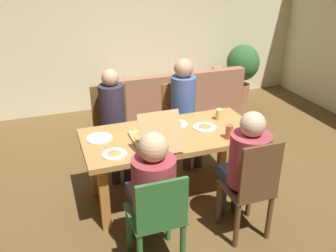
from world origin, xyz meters
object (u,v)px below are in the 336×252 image
(chair_2, at_px, (112,125))
(plate_1, at_px, (99,138))
(dining_table, at_px, (171,142))
(pizza_box_0, at_px, (153,137))
(plate_3, at_px, (176,124))
(person_1, at_px, (185,103))
(chair_0, at_px, (251,189))
(chair_3, at_px, (158,219))
(chair_1, at_px, (180,117))
(plate_0, at_px, (205,127))
(person_0, at_px, (246,162))
(person_3, at_px, (152,185))
(drinking_glass_1, at_px, (219,115))
(potted_plant, at_px, (243,67))
(person_2, at_px, (114,116))
(plate_2, at_px, (114,154))
(couch, at_px, (174,97))
(drinking_glass_0, at_px, (229,132))

(chair_2, distance_m, plate_1, 0.80)
(dining_table, xyz_separation_m, pizza_box_0, (-0.22, -0.10, 0.15))
(plate_3, bearing_deg, person_1, 58.75)
(person_1, bearing_deg, chair_0, -90.00)
(chair_0, height_order, chair_3, chair_0)
(chair_1, distance_m, plate_0, 0.87)
(person_0, xyz_separation_m, plate_1, (-1.13, 0.83, 0.02))
(person_3, relative_size, pizza_box_0, 2.08)
(chair_2, distance_m, drinking_glass_1, 1.28)
(person_3, height_order, drinking_glass_1, person_3)
(chair_3, xyz_separation_m, potted_plant, (2.55, 3.11, 0.15))
(chair_1, xyz_separation_m, chair_3, (-0.87, -1.74, -0.02))
(person_2, distance_m, plate_2, 0.94)
(plate_0, bearing_deg, chair_3, -131.78)
(person_0, height_order, plate_0, person_0)
(pizza_box_0, bearing_deg, person_2, 105.42)
(chair_1, distance_m, plate_2, 1.53)
(plate_3, bearing_deg, couch, 70.20)
(chair_1, relative_size, person_1, 0.73)
(chair_1, bearing_deg, chair_3, -116.59)
(chair_0, xyz_separation_m, potted_plant, (1.68, 3.05, 0.12))
(person_2, xyz_separation_m, couch, (1.24, 1.41, -0.43))
(dining_table, bearing_deg, plate_1, 169.70)
(chair_1, xyz_separation_m, couch, (0.37, 1.25, -0.22))
(drinking_glass_0, bearing_deg, drinking_glass_1, 75.38)
(plate_3, relative_size, drinking_glass_0, 1.74)
(dining_table, bearing_deg, drinking_glass_0, -30.32)
(dining_table, height_order, plate_1, plate_1)
(chair_0, height_order, chair_2, chair_0)
(pizza_box_0, height_order, plate_1, pizza_box_0)
(dining_table, bearing_deg, chair_1, 63.02)
(plate_2, relative_size, drinking_glass_0, 1.61)
(pizza_box_0, distance_m, plate_1, 0.53)
(plate_0, height_order, plate_2, same)
(chair_0, height_order, person_3, person_3)
(dining_table, bearing_deg, chair_3, -116.21)
(person_2, bearing_deg, dining_table, -57.54)
(person_2, xyz_separation_m, plate_0, (0.81, -0.67, 0.03))
(couch, bearing_deg, chair_3, -112.62)
(person_0, height_order, potted_plant, person_0)
(chair_2, height_order, drinking_glass_0, chair_2)
(person_1, distance_m, plate_3, 0.60)
(chair_1, relative_size, drinking_glass_0, 6.61)
(chair_1, distance_m, couch, 1.32)
(chair_3, distance_m, drinking_glass_1, 1.50)
(chair_3, bearing_deg, plate_2, 105.75)
(plate_2, relative_size, plate_3, 0.92)
(plate_1, relative_size, drinking_glass_1, 2.08)
(plate_3, bearing_deg, chair_2, 130.03)
(dining_table, xyz_separation_m, drinking_glass_0, (0.49, -0.29, 0.17))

